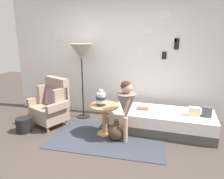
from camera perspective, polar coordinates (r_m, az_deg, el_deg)
ground_plane at (r=3.50m, az=-6.21°, el=-17.58°), size 12.00×12.00×0.00m
gallery_wall at (r=4.85m, az=0.96°, el=8.32°), size 4.80×0.12×2.60m
rug at (r=4.03m, az=-1.04°, el=-12.60°), size 2.04×1.22×0.01m
armchair at (r=4.58m, az=-15.59°, el=-3.76°), size 0.90×0.81×0.97m
daybed at (r=4.33m, az=13.02°, el=-8.13°), size 1.95×0.93×0.40m
pillow_head at (r=4.24m, az=23.70°, el=-5.36°), size 0.19×0.15×0.18m
pillow_mid at (r=4.20m, az=20.80°, el=-5.42°), size 0.20×0.13×0.16m
side_table at (r=4.02m, az=-1.94°, el=-6.39°), size 0.54×0.54×0.58m
vase_striped at (r=3.90m, az=-2.87°, el=-2.50°), size 0.20×0.20×0.29m
floor_lamp at (r=4.64m, az=-8.07°, el=9.35°), size 0.47×0.47×1.63m
person_child at (r=3.67m, az=3.76°, el=-3.75°), size 0.34×0.34×1.09m
book_on_daybed at (r=4.30m, az=8.07°, el=-4.95°), size 0.23×0.18×0.03m
demijohn_near at (r=3.92m, az=1.12°, el=-11.03°), size 0.30×0.30×0.38m
magazine_basket at (r=4.53m, az=-22.27°, el=-8.65°), size 0.28×0.28×0.28m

